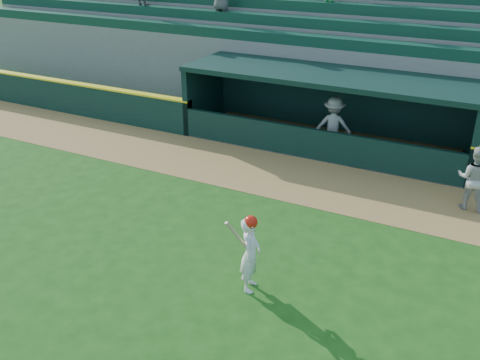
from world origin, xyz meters
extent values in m
plane|color=#1A4611|center=(0.00, 0.00, 0.00)|extent=(120.00, 120.00, 0.00)
cube|color=olive|center=(0.00, 4.90, 0.01)|extent=(40.00, 3.00, 0.01)
cube|color=black|center=(-12.25, 6.55, 0.60)|extent=(15.50, 0.30, 1.20)
cube|color=yellow|center=(-12.25, 6.55, 1.23)|extent=(15.50, 0.32, 0.06)
imported|color=#A9A9A3|center=(4.76, 5.26, 0.85)|extent=(0.87, 0.71, 1.70)
imported|color=#A7A7A1|center=(0.36, 7.35, 0.91)|extent=(1.29, 0.92, 1.82)
cube|color=slate|center=(0.00, 7.70, 0.02)|extent=(9.00, 2.60, 0.04)
cube|color=black|center=(-4.60, 7.70, 1.15)|extent=(0.20, 2.60, 2.30)
cube|color=black|center=(4.60, 7.70, 1.15)|extent=(0.20, 2.60, 2.30)
cube|color=black|center=(0.00, 9.00, 1.15)|extent=(9.40, 0.20, 2.30)
cube|color=black|center=(0.00, 7.70, 2.38)|extent=(9.40, 2.80, 0.16)
cube|color=black|center=(0.00, 6.48, 0.50)|extent=(9.00, 0.16, 1.00)
cube|color=brown|center=(0.00, 8.50, 0.25)|extent=(8.40, 0.45, 0.10)
cube|color=slate|center=(0.00, 9.53, 1.46)|extent=(34.00, 0.85, 2.91)
cube|color=#0F3828|center=(0.00, 9.41, 3.09)|extent=(34.00, 0.60, 0.36)
cube|color=slate|center=(0.00, 10.38, 1.68)|extent=(34.00, 0.85, 3.36)
cube|color=#0F3828|center=(0.00, 10.26, 3.54)|extent=(34.00, 0.60, 0.36)
cube|color=slate|center=(0.00, 11.22, 1.91)|extent=(34.00, 0.85, 3.81)
cube|color=#0F3828|center=(0.00, 11.11, 3.99)|extent=(34.00, 0.60, 0.36)
cube|color=slate|center=(0.00, 12.07, 2.13)|extent=(34.00, 0.85, 4.26)
cube|color=slate|center=(0.00, 12.93, 2.35)|extent=(34.00, 0.85, 4.71)
cube|color=slate|center=(0.00, 13.78, 2.58)|extent=(34.00, 0.85, 5.16)
cube|color=slate|center=(0.00, 14.62, 2.80)|extent=(34.00, 0.85, 5.61)
cube|color=slate|center=(0.00, 15.20, 2.80)|extent=(34.50, 0.30, 5.61)
imported|color=silver|center=(1.26, -0.39, 0.79)|extent=(0.51, 0.65, 1.58)
sphere|color=red|center=(1.26, -0.39, 1.51)|extent=(0.27, 0.27, 0.27)
cylinder|color=tan|center=(1.08, -0.61, 1.28)|extent=(0.31, 0.45, 0.76)
camera|label=1|loc=(5.13, -8.31, 6.53)|focal=40.00mm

